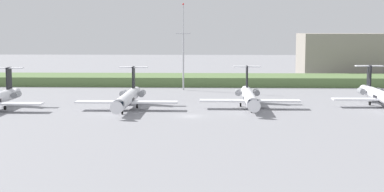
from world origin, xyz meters
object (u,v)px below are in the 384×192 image
Objects in this scene: regional_jet_third at (128,98)px; regional_jet_fourth at (249,97)px; regional_jet_fifth at (380,96)px; antenna_mast at (183,54)px.

regional_jet_third is 27.83m from regional_jet_fourth.
regional_jet_fifth is at bearing 6.93° from regional_jet_fourth.
regional_jet_fourth is at bearing -66.14° from antenna_mast.
regional_jet_fourth is 43.04m from antenna_mast.
regional_jet_third is at bearing -104.05° from antenna_mast.
regional_jet_fifth is (58.47, 7.11, 0.00)m from regional_jet_third.
regional_jet_third is 58.90m from regional_jet_fifth.
regional_jet_third is 1.00× the size of regional_jet_fourth.
regional_jet_third is at bearing -173.06° from regional_jet_fourth.
antenna_mast is (-17.10, 38.68, 7.98)m from regional_jet_fourth.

